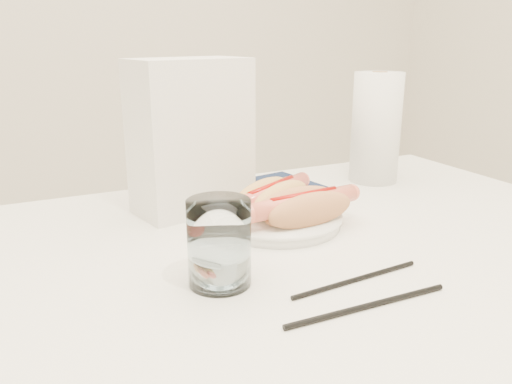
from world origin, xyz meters
name	(u,v)px	position (x,y,z in m)	size (l,w,h in m)	color
table	(283,284)	(0.00, 0.00, 0.69)	(1.20, 0.80, 0.75)	white
plate	(278,221)	(0.04, 0.09, 0.76)	(0.20, 0.20, 0.02)	white
hotdog_left	(272,198)	(0.04, 0.11, 0.79)	(0.19, 0.14, 0.05)	#E9AD5D
hotdog_right	(304,207)	(0.06, 0.04, 0.79)	(0.20, 0.09, 0.05)	#CC834F
water_glass	(219,243)	(-0.13, -0.06, 0.81)	(0.08, 0.08, 0.11)	silver
chopstick_near	(356,279)	(0.03, -0.14, 0.75)	(0.01, 0.01, 0.20)	black
chopstick_far	(368,306)	(0.00, -0.20, 0.75)	(0.01, 0.01, 0.22)	black
napkin_box	(191,137)	(-0.06, 0.23, 0.88)	(0.20, 0.11, 0.27)	white
navy_napkin	(275,188)	(0.13, 0.27, 0.75)	(0.17, 0.17, 0.01)	#131F3C
paper_towel_roll	(376,128)	(0.35, 0.24, 0.87)	(0.10, 0.10, 0.23)	white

